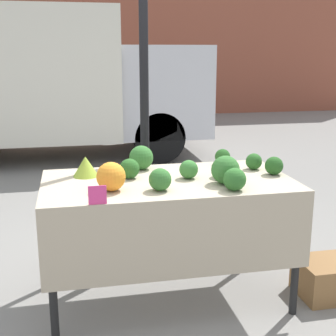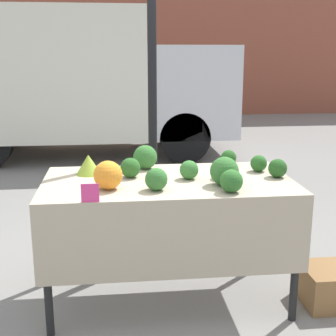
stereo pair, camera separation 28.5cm
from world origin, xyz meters
name	(u,v)px [view 2 (the right image)]	position (x,y,z in m)	size (l,w,h in m)	color
ground_plane	(168,297)	(0.00, 0.00, 0.00)	(40.00, 40.00, 0.00)	gray
building_facade	(126,21)	(0.00, 9.88, 2.46)	(16.00, 0.60, 4.93)	brown
tent_pole	(153,105)	(-0.05, 0.68, 1.29)	(0.07, 0.07, 2.57)	black
parked_truck	(82,79)	(-0.88, 4.88, 1.26)	(4.54, 1.99, 2.34)	silver
market_table	(169,199)	(0.00, -0.07, 0.75)	(1.66, 0.88, 0.86)	tan
orange_cauliflower	(108,175)	(-0.39, -0.18, 0.95)	(0.18, 0.18, 0.18)	orange
romanesco_head	(88,165)	(-0.53, 0.20, 0.93)	(0.17, 0.17, 0.14)	#93B238
broccoli_head_0	(156,179)	(-0.10, -0.24, 0.93)	(0.14, 0.14, 0.14)	#336B2D
broccoli_head_1	(259,163)	(0.66, 0.15, 0.92)	(0.12, 0.12, 0.12)	#285B23
broccoli_head_2	(231,181)	(0.35, -0.33, 0.93)	(0.14, 0.14, 0.14)	#2D6628
broccoli_head_3	(224,171)	(0.34, -0.17, 0.96)	(0.18, 0.18, 0.18)	#336B2D
broccoli_head_4	(145,157)	(-0.13, 0.32, 0.95)	(0.17, 0.17, 0.17)	#336B2D
broccoli_head_5	(229,158)	(0.49, 0.35, 0.92)	(0.12, 0.12, 0.12)	#23511E
broccoli_head_6	(278,168)	(0.74, -0.02, 0.93)	(0.13, 0.13, 0.13)	#23511E
broccoli_head_7	(130,168)	(-0.25, 0.08, 0.93)	(0.14, 0.14, 0.14)	#285B23
broccoli_head_8	(225,168)	(0.38, -0.01, 0.93)	(0.14, 0.14, 0.14)	#336B2D
broccoli_head_9	(189,170)	(0.14, 0.00, 0.93)	(0.13, 0.13, 0.13)	#387533
price_sign	(90,193)	(-0.49, -0.43, 0.92)	(0.10, 0.01, 0.11)	#E53D84
produce_crate	(336,285)	(1.14, -0.21, 0.13)	(0.46, 0.36, 0.26)	olive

